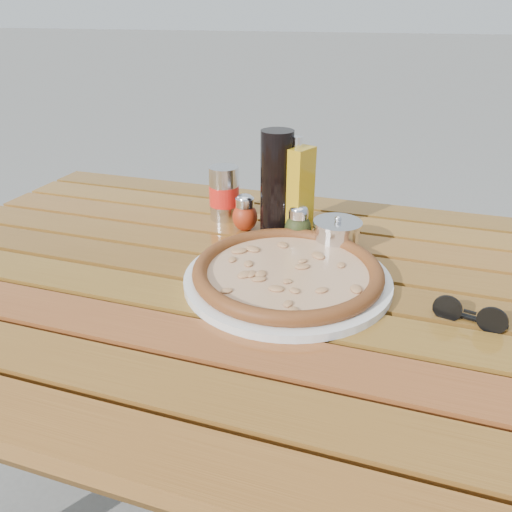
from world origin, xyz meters
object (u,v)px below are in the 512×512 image
(dark_bottle, at_px, (277,185))
(parmesan_tin, at_px, (337,235))
(pepper_shaker, at_px, (245,213))
(sunglasses, at_px, (469,315))
(plate, at_px, (287,279))
(olive_oil_cruet, at_px, (296,193))
(oregano_shaker, at_px, (298,225))
(soda_can, at_px, (224,194))
(pizza, at_px, (288,271))
(table, at_px, (253,311))

(dark_bottle, height_order, parmesan_tin, dark_bottle)
(pepper_shaker, xyz_separation_m, sunglasses, (0.44, -0.23, -0.02))
(pepper_shaker, relative_size, dark_bottle, 0.37)
(plate, relative_size, pepper_shaker, 4.39)
(olive_oil_cruet, xyz_separation_m, parmesan_tin, (0.09, -0.03, -0.07))
(oregano_shaker, relative_size, sunglasses, 0.74)
(parmesan_tin, bearing_deg, soda_can, 162.78)
(oregano_shaker, xyz_separation_m, parmesan_tin, (0.08, -0.01, -0.01))
(soda_can, distance_m, olive_oil_cruet, 0.19)
(plate, relative_size, oregano_shaker, 4.39)
(pizza, xyz_separation_m, oregano_shaker, (-0.02, 0.17, 0.02))
(plate, xyz_separation_m, parmesan_tin, (0.06, 0.16, 0.02))
(dark_bottle, height_order, sunglasses, dark_bottle)
(table, bearing_deg, dark_bottle, 93.34)
(table, distance_m, soda_can, 0.31)
(pepper_shaker, relative_size, soda_can, 0.68)
(pizza, relative_size, soda_can, 2.83)
(soda_can, bearing_deg, plate, -49.09)
(olive_oil_cruet, bearing_deg, dark_bottle, -174.52)
(pizza, xyz_separation_m, pepper_shaker, (-0.15, 0.20, 0.02))
(oregano_shaker, distance_m, soda_can, 0.20)
(pizza, bearing_deg, oregano_shaker, 97.99)
(table, height_order, pizza, pizza)
(oregano_shaker, xyz_separation_m, dark_bottle, (-0.05, 0.02, 0.07))
(oregano_shaker, height_order, sunglasses, oregano_shaker)
(oregano_shaker, relative_size, olive_oil_cruet, 0.39)
(plate, height_order, sunglasses, sunglasses)
(table, bearing_deg, olive_oil_cruet, 81.51)
(pizza, height_order, oregano_shaker, oregano_shaker)
(dark_bottle, distance_m, sunglasses, 0.45)
(pepper_shaker, bearing_deg, oregano_shaker, -11.59)
(dark_bottle, bearing_deg, sunglasses, -31.67)
(dark_bottle, relative_size, soda_can, 1.83)
(dark_bottle, distance_m, parmesan_tin, 0.16)
(plate, bearing_deg, dark_bottle, 111.80)
(plate, relative_size, olive_oil_cruet, 1.71)
(pizza, relative_size, oregano_shaker, 4.15)
(plate, xyz_separation_m, pizza, (0.00, -0.00, 0.02))
(olive_oil_cruet, relative_size, parmesan_tin, 2.05)
(pizza, relative_size, parmesan_tin, 3.33)
(pepper_shaker, xyz_separation_m, parmesan_tin, (0.20, -0.03, -0.01))
(oregano_shaker, bearing_deg, pepper_shaker, 168.41)
(table, distance_m, pepper_shaker, 0.24)
(table, xyz_separation_m, plate, (0.07, -0.00, 0.08))
(parmesan_tin, bearing_deg, olive_oil_cruet, 160.97)
(oregano_shaker, bearing_deg, plate, -82.01)
(table, bearing_deg, pizza, -3.69)
(table, bearing_deg, plate, -3.69)
(olive_oil_cruet, distance_m, sunglasses, 0.41)
(plate, relative_size, soda_can, 3.00)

